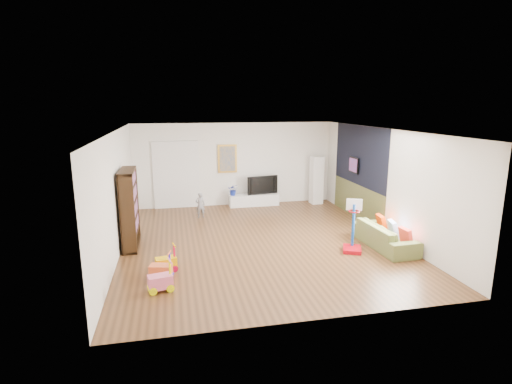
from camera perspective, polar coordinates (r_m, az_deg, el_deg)
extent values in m
cube|color=brown|center=(9.87, 0.49, -7.03)|extent=(6.50, 7.50, 0.00)
cube|color=white|center=(9.32, 0.52, 8.81)|extent=(6.50, 7.50, 0.00)
cube|color=white|center=(13.13, -3.04, 3.96)|extent=(6.50, 0.00, 2.70)
cube|color=silver|center=(6.02, 8.28, -6.56)|extent=(6.50, 0.00, 2.70)
cube|color=white|center=(9.37, -19.30, -0.22)|extent=(0.00, 7.50, 2.70)
cube|color=silver|center=(10.67, 17.80, 1.38)|extent=(0.00, 7.50, 2.70)
cube|color=black|center=(11.81, 14.56, 5.06)|extent=(0.01, 3.20, 1.70)
cube|color=brown|center=(12.05, 14.21, -1.31)|extent=(0.01, 3.20, 1.00)
cube|color=white|center=(12.99, -11.31, 2.30)|extent=(1.45, 0.06, 2.10)
cube|color=gold|center=(13.03, -4.12, 4.77)|extent=(0.62, 0.06, 0.92)
cube|color=#7F3F8C|center=(12.00, 13.78, 3.77)|extent=(0.04, 0.56, 0.46)
cube|color=white|center=(13.17, -0.30, -1.13)|extent=(1.64, 0.43, 0.38)
cube|color=white|center=(13.50, 8.63, 1.69)|extent=(0.39, 0.39, 1.59)
cube|color=black|center=(9.74, -17.62, -2.27)|extent=(0.34, 1.25, 1.83)
imported|color=olive|center=(9.89, 17.91, -5.95)|extent=(0.81, 1.90, 0.55)
cube|color=#AA0613|center=(9.30, 13.74, -4.77)|extent=(0.58, 0.62, 1.19)
cube|color=#FFC000|center=(8.29, -12.76, -9.25)|extent=(0.45, 0.33, 0.54)
cube|color=#FF6531|center=(7.95, -13.46, -10.23)|extent=(0.46, 0.35, 0.55)
cube|color=pink|center=(7.49, -13.55, -11.64)|extent=(0.47, 0.34, 0.57)
imported|color=gray|center=(11.85, -7.96, -1.87)|extent=(0.29, 0.20, 0.76)
imported|color=black|center=(13.18, 0.77, 1.08)|extent=(1.06, 0.33, 0.61)
imported|color=#192D9C|center=(12.95, -3.27, 0.33)|extent=(0.37, 0.34, 0.38)
cube|color=red|center=(9.51, 20.60, -5.88)|extent=(0.12, 0.36, 0.36)
cube|color=silver|center=(9.91, 19.03, -5.03)|extent=(0.18, 0.41, 0.39)
cube|color=#B12700|center=(10.34, 17.47, -4.19)|extent=(0.14, 0.39, 0.38)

